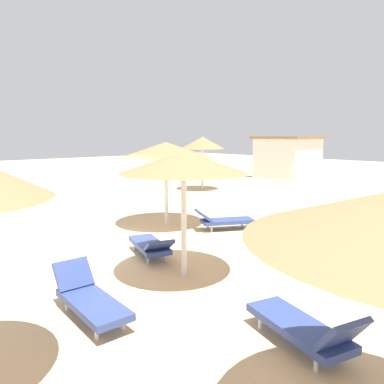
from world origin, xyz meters
name	(u,v)px	position (x,y,z in m)	size (l,w,h in m)	color
ground_plane	(112,245)	(0.00, 0.00, 0.00)	(80.00, 80.00, 0.00)	#DBBA8C
parasol_1	(184,163)	(3.17, -0.02, 2.49)	(2.70, 2.70, 2.73)	silver
parasol_2	(166,150)	(-0.81, 2.55, 2.56)	(3.14, 3.14, 2.83)	silver
parasol_5	(203,143)	(-6.14, 9.19, 2.61)	(2.46, 2.46, 2.99)	silver
lounger_0	(304,328)	(6.41, -0.49, 0.33)	(1.95, 1.10, 0.81)	#33478C
lounger_1	(151,245)	(1.60, 0.20, 0.31)	(2.01, 1.18, 0.66)	#33478C
lounger_2	(223,220)	(0.90, 3.57, 0.31)	(1.46, 1.98, 0.69)	#33478C
lounger_3	(89,298)	(3.47, -2.37, 0.32)	(1.87, 0.71, 0.80)	#33478C
beach_cabana	(287,157)	(-6.42, 17.82, 1.52)	(3.97, 3.85, 3.01)	white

